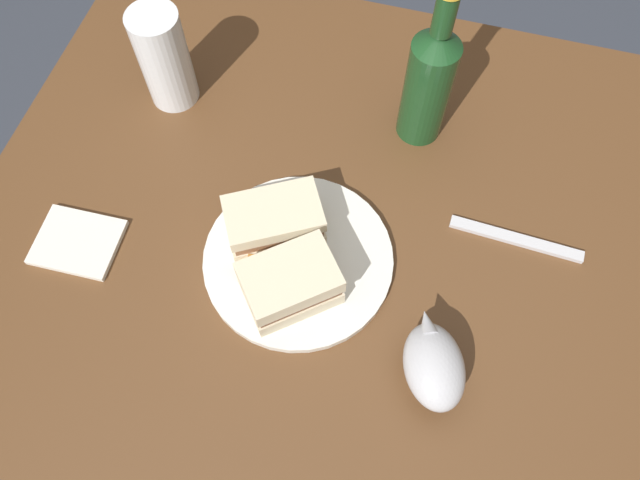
% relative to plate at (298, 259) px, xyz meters
% --- Properties ---
extents(ground_plane, '(6.00, 6.00, 0.00)m').
position_rel_plate_xyz_m(ground_plane, '(0.05, 0.05, -0.72)').
color(ground_plane, '#333842').
extents(dining_table, '(1.03, 0.89, 0.71)m').
position_rel_plate_xyz_m(dining_table, '(0.05, 0.05, -0.36)').
color(dining_table, brown).
rests_on(dining_table, ground).
extents(plate, '(0.25, 0.25, 0.01)m').
position_rel_plate_xyz_m(plate, '(0.00, 0.00, 0.00)').
color(plate, silver).
rests_on(plate, dining_table).
extents(sandwich_half_left, '(0.14, 0.12, 0.06)m').
position_rel_plate_xyz_m(sandwich_half_left, '(-0.04, 0.03, 0.03)').
color(sandwich_half_left, beige).
rests_on(sandwich_half_left, plate).
extents(sandwich_half_right, '(0.14, 0.13, 0.07)m').
position_rel_plate_xyz_m(sandwich_half_right, '(0.01, -0.05, 0.04)').
color(sandwich_half_right, beige).
rests_on(sandwich_half_right, plate).
extents(potato_wedge_front, '(0.05, 0.02, 0.02)m').
position_rel_plate_xyz_m(potato_wedge_front, '(-0.04, -0.03, 0.02)').
color(potato_wedge_front, '#AD702D').
rests_on(potato_wedge_front, plate).
extents(potato_wedge_middle, '(0.04, 0.06, 0.02)m').
position_rel_plate_xyz_m(potato_wedge_middle, '(-0.04, -0.04, 0.02)').
color(potato_wedge_middle, '#AD702D').
rests_on(potato_wedge_middle, plate).
extents(potato_wedge_back, '(0.03, 0.04, 0.02)m').
position_rel_plate_xyz_m(potato_wedge_back, '(-0.04, -0.02, 0.01)').
color(potato_wedge_back, '#B77F33').
rests_on(potato_wedge_back, plate).
extents(pint_glass, '(0.07, 0.07, 0.15)m').
position_rel_plate_xyz_m(pint_glass, '(-0.26, 0.22, 0.06)').
color(pint_glass, white).
rests_on(pint_glass, dining_table).
extents(gravy_boat, '(0.11, 0.13, 0.07)m').
position_rel_plate_xyz_m(gravy_boat, '(0.19, -0.10, 0.03)').
color(gravy_boat, '#B7B7BC').
rests_on(gravy_boat, dining_table).
extents(cider_bottle, '(0.07, 0.07, 0.26)m').
position_rel_plate_xyz_m(cider_bottle, '(0.11, 0.26, 0.10)').
color(cider_bottle, '#19421E').
rests_on(cider_bottle, dining_table).
extents(napkin, '(0.11, 0.09, 0.01)m').
position_rel_plate_xyz_m(napkin, '(-0.29, -0.05, -0.00)').
color(napkin, silver).
rests_on(napkin, dining_table).
extents(fork, '(0.18, 0.02, 0.01)m').
position_rel_plate_xyz_m(fork, '(0.27, 0.11, -0.00)').
color(fork, silver).
rests_on(fork, dining_table).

